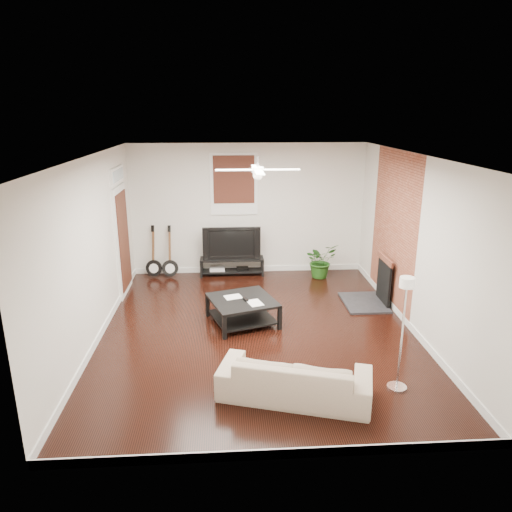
{
  "coord_description": "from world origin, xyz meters",
  "views": [
    {
      "loc": [
        -0.48,
        -7.04,
        3.43
      ],
      "look_at": [
        0.0,
        0.4,
        1.15
      ],
      "focal_mm": 33.36,
      "sensor_mm": 36.0,
      "label": 1
    }
  ],
  "objects": [
    {
      "name": "ceiling_fan",
      "position": [
        0.0,
        0.0,
        2.6
      ],
      "size": [
        1.24,
        1.24,
        0.32
      ],
      "primitive_type": null,
      "color": "white",
      "rests_on": "ceiling"
    },
    {
      "name": "floor_lamp",
      "position": [
        1.68,
        -1.79,
        0.76
      ],
      "size": [
        0.31,
        0.31,
        1.53
      ],
      "primitive_type": null,
      "rotation": [
        0.0,
        0.0,
        -0.29
      ],
      "color": "silver",
      "rests_on": "floor"
    },
    {
      "name": "tv_stand",
      "position": [
        -0.37,
        2.78,
        0.19
      ],
      "size": [
        1.37,
        0.36,
        0.38
      ],
      "primitive_type": "cube",
      "color": "black",
      "rests_on": "floor"
    },
    {
      "name": "door_left",
      "position": [
        -2.46,
        1.9,
        1.25
      ],
      "size": [
        0.08,
        1.0,
        2.5
      ],
      "primitive_type": "cube",
      "color": "white",
      "rests_on": "wall_left"
    },
    {
      "name": "fireplace",
      "position": [
        2.2,
        1.0,
        0.46
      ],
      "size": [
        0.8,
        1.1,
        0.92
      ],
      "primitive_type": "cube",
      "color": "black",
      "rests_on": "floor"
    },
    {
      "name": "tv",
      "position": [
        -0.37,
        2.8,
        0.74
      ],
      "size": [
        1.23,
        0.16,
        0.71
      ],
      "primitive_type": "imported",
      "color": "black",
      "rests_on": "tv_stand"
    },
    {
      "name": "coffee_table",
      "position": [
        -0.23,
        0.33,
        0.21
      ],
      "size": [
        1.27,
        1.27,
        0.42
      ],
      "primitive_type": "cube",
      "rotation": [
        0.0,
        0.0,
        0.31
      ],
      "color": "black",
      "rests_on": "floor"
    },
    {
      "name": "guitar_right",
      "position": [
        -1.69,
        2.72,
        0.56
      ],
      "size": [
        0.36,
        0.27,
        1.12
      ],
      "primitive_type": null,
      "rotation": [
        0.0,
        0.0,
        -0.06
      ],
      "color": "black",
      "rests_on": "floor"
    },
    {
      "name": "window_back",
      "position": [
        -0.3,
        2.97,
        1.95
      ],
      "size": [
        1.0,
        0.06,
        1.3
      ],
      "primitive_type": "cube",
      "color": "#3C1710",
      "rests_on": "wall_back"
    },
    {
      "name": "brick_accent",
      "position": [
        2.49,
        1.0,
        1.4
      ],
      "size": [
        0.02,
        2.2,
        2.8
      ],
      "primitive_type": "cube",
      "color": "brown",
      "rests_on": "floor"
    },
    {
      "name": "potted_plant",
      "position": [
        1.52,
        2.52,
        0.37
      ],
      "size": [
        0.86,
        0.82,
        0.74
      ],
      "primitive_type": "imported",
      "rotation": [
        0.0,
        0.0,
        0.48
      ],
      "color": "#1F5117",
      "rests_on": "floor"
    },
    {
      "name": "sofa",
      "position": [
        0.33,
        -1.89,
        0.27
      ],
      "size": [
        2.0,
        1.24,
        0.55
      ],
      "primitive_type": "imported",
      "rotation": [
        0.0,
        0.0,
        2.85
      ],
      "color": "tan",
      "rests_on": "floor"
    },
    {
      "name": "room",
      "position": [
        0.0,
        0.0,
        1.4
      ],
      "size": [
        5.01,
        6.01,
        2.81
      ],
      "color": "black",
      "rests_on": "ground"
    },
    {
      "name": "guitar_left",
      "position": [
        -2.04,
        2.75,
        0.56
      ],
      "size": [
        0.38,
        0.3,
        1.12
      ],
      "primitive_type": null,
      "rotation": [
        0.0,
        0.0,
        -0.17
      ],
      "color": "black",
      "rests_on": "floor"
    }
  ]
}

